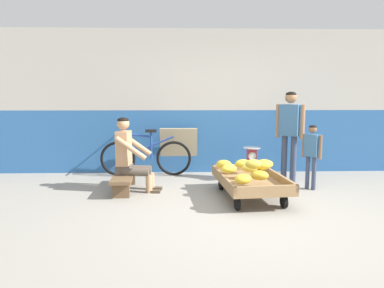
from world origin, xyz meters
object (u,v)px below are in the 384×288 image
bicycle_near_left (146,157)px  customer_adult (290,127)px  vendor_seated (130,155)px  customer_child (312,150)px  sign_board (179,150)px  banana_cart (250,182)px  weighing_scale (252,155)px  plastic_crate (251,173)px  shopping_bag (274,180)px  low_bench (125,178)px

bicycle_near_left → customer_adult: customer_adult is taller
vendor_seated → customer_child: vendor_seated is taller
sign_board → customer_child: (2.08, -1.28, 0.20)m
customer_child → vendor_seated: bearing=-179.9°
banana_cart → weighing_scale: weighing_scale is taller
banana_cart → plastic_crate: size_ratio=4.21×
bicycle_near_left → customer_adult: bearing=-13.0°
weighing_scale → shopping_bag: (0.29, -0.39, -0.33)m
customer_child → bicycle_near_left: bearing=159.0°
sign_board → bicycle_near_left: bearing=-157.6°
shopping_bag → plastic_crate: bearing=126.6°
plastic_crate → customer_adult: 1.01m
weighing_scale → sign_board: 1.45m
bicycle_near_left → customer_child: customer_child is taller
weighing_scale → low_bench: bearing=-165.6°
plastic_crate → bicycle_near_left: size_ratio=0.22×
banana_cart → weighing_scale: bearing=77.6°
banana_cart → bicycle_near_left: (-1.64, 1.49, 0.11)m
sign_board → customer_adult: size_ratio=0.57×
sign_board → plastic_crate: bearing=-30.6°
shopping_bag → low_bench: bearing=-176.6°
vendor_seated → sign_board: 1.49m
customer_child → weighing_scale: bearing=147.0°
vendor_seated → sign_board: vendor_seated is taller
plastic_crate → sign_board: size_ratio=0.41×
low_bench → sign_board: (0.83, 1.28, 0.23)m
weighing_scale → sign_board: size_ratio=0.35×
customer_adult → bicycle_near_left: bearing=167.0°
customer_adult → sign_board: bearing=156.4°
shopping_bag → customer_child: bearing=-15.3°
customer_adult → plastic_crate: bearing=172.9°
customer_adult → customer_child: bearing=-65.1°
banana_cart → plastic_crate: banana_cart is taller
vendor_seated → bicycle_near_left: size_ratio=0.69×
weighing_scale → bicycle_near_left: bicycle_near_left is taller
weighing_scale → sign_board: sign_board is taller
vendor_seated → customer_adult: bearing=10.2°
plastic_crate → customer_child: 1.10m
low_bench → customer_adult: size_ratio=0.72×
plastic_crate → customer_adult: bearing=-7.1°
vendor_seated → sign_board: bearing=59.9°
bicycle_near_left → customer_adult: (2.47, -0.57, 0.60)m
low_bench → shopping_bag: low_bench is taller
banana_cart → sign_board: (-1.03, 1.74, 0.19)m
weighing_scale → customer_child: 1.01m
low_bench → sign_board: bearing=56.9°
low_bench → shopping_bag: bearing=3.4°
sign_board → customer_child: 2.45m
banana_cart → customer_adult: customer_adult is taller
customer_adult → shopping_bag: customer_adult is taller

